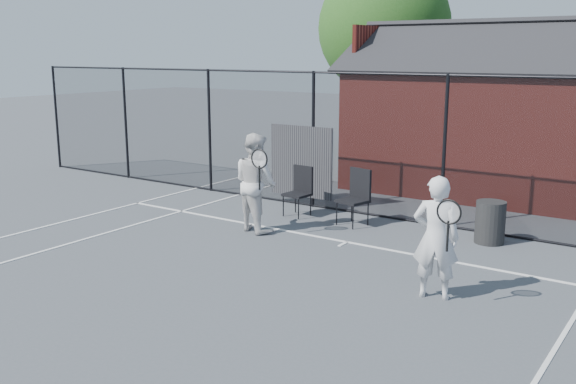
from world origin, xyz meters
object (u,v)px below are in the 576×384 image
Objects in this scene: clubhouse at (484,126)px; player_front at (436,237)px; chair_right at (353,198)px; chair_left at (297,192)px; waste_bin at (490,222)px; player_back at (256,182)px.

player_front is at bearing -76.71° from clubhouse.
chair_right is (-1.00, -4.90, -1.06)m from clubhouse.
waste_bin is (3.97, 0.33, -0.13)m from chair_left.
player_front is (1.81, -7.66, -0.73)m from clubhouse.
chair_left is at bearing 146.29° from player_front.
clubhouse is 3.42× the size of player_back.
player_back is at bearing -110.69° from clubhouse.
waste_bin is (4.02, 1.71, -0.57)m from player_back.
player_back reaches higher than player_front.
clubhouse reaches higher than waste_bin.
player_front is at bearing -86.96° from waste_bin.
player_back is at bearing -156.96° from waste_bin.
waste_bin is (1.64, -4.57, -1.22)m from clubhouse.
player_front is 1.59× the size of chair_right.
clubhouse reaches higher than chair_right.
player_front is 4.99m from chair_left.
player_back is at bearing 161.73° from player_front.
player_back is (-2.37, -6.28, -0.65)m from clubhouse.
chair_left is 0.93× the size of chair_right.
player_front is 3.13m from waste_bin.
player_back is 2.46× the size of waste_bin.
player_front reaches higher than chair_right.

